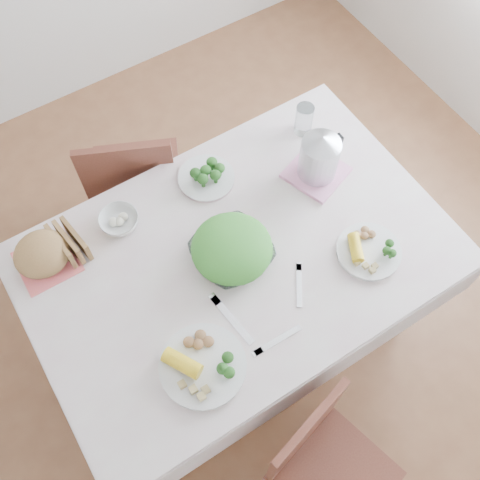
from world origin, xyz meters
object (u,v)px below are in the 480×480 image
chair_far (136,173)px  electric_kettle (320,155)px  dinner_plate_right (369,251)px  yellow_mug (319,164)px  salad_bowl (232,252)px  dinner_plate_left (203,366)px  dining_table (239,297)px  chair_near (338,474)px

chair_far → electric_kettle: (0.53, -0.59, 0.42)m
dinner_plate_right → yellow_mug: 0.39m
salad_bowl → electric_kettle: 0.49m
electric_kettle → salad_bowl: bearing=-175.8°
chair_far → dinner_plate_right: (0.49, -0.97, 0.31)m
salad_bowl → yellow_mug: (0.48, 0.14, 0.01)m
dinner_plate_left → yellow_mug: (0.77, 0.43, 0.03)m
chair_far → salad_bowl: (0.07, -0.73, 0.33)m
yellow_mug → electric_kettle: electric_kettle is taller
chair_far → dinner_plate_left: size_ratio=3.07×
chair_far → dinner_plate_left: bearing=102.1°
yellow_mug → salad_bowl: bearing=-163.6°
dining_table → chair_near: 0.78m
chair_near → yellow_mug: (0.54, 0.92, 0.34)m
dinner_plate_left → electric_kettle: size_ratio=1.37×
dining_table → dinner_plate_left: (-0.31, -0.29, 0.40)m
chair_far → dinner_plate_left: (-0.22, -1.02, 0.31)m
yellow_mug → electric_kettle: 0.08m
chair_near → chair_far: bearing=75.9°
chair_far → salad_bowl: bearing=119.8°
chair_far → salad_bowl: chair_far is taller
yellow_mug → dining_table: bearing=-162.3°
dinner_plate_right → electric_kettle: 0.40m
chair_far → yellow_mug: size_ratio=7.98×
dining_table → salad_bowl: bearing=169.7°
dining_table → chair_near: (-0.08, -0.77, 0.09)m
electric_kettle → chair_near: bearing=-131.7°
chair_near → yellow_mug: 1.12m
salad_bowl → electric_kettle: electric_kettle is taller
chair_near → electric_kettle: electric_kettle is taller
chair_near → salad_bowl: chair_near is taller
dining_table → yellow_mug: 0.64m
dinner_plate_right → dining_table: bearing=148.6°
dinner_plate_right → yellow_mug: yellow_mug is taller
dining_table → chair_near: bearing=-96.1°
dinner_plate_right → electric_kettle: size_ratio=1.12×
chair_far → yellow_mug: (0.55, -0.59, 0.34)m
dinner_plate_right → salad_bowl: bearing=149.6°
electric_kettle → chair_far: bearing=120.2°
salad_bowl → dining_table: bearing=-10.3°
dining_table → dinner_plate_left: dinner_plate_left is taller
salad_bowl → yellow_mug: bearing=16.4°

